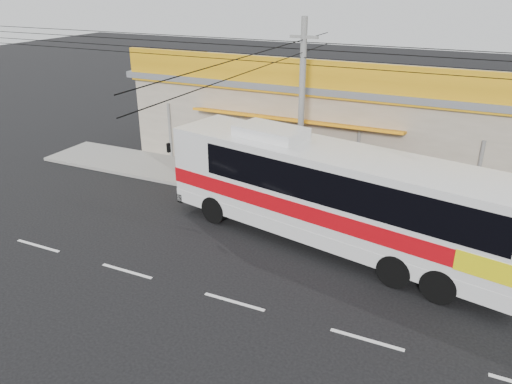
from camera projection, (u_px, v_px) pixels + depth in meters
ground at (268, 262)px, 16.99m from camera, size 120.00×120.00×0.00m
sidewalk at (323, 196)px, 21.95m from camera, size 30.00×3.20×0.15m
lane_markings at (234, 302)px, 14.91m from camera, size 50.00×0.12×0.01m
storefront_building at (359, 118)px, 25.69m from camera, size 22.60×9.20×5.70m
coach_bus at (337, 191)px, 17.29m from camera, size 13.07×5.26×3.94m
motorbike_red at (221, 176)px, 22.84m from camera, size 1.75×0.79×0.89m
motorbike_dark at (218, 161)px, 24.16m from camera, size 2.07×0.87×1.20m
utility_pole at (303, 52)px, 19.32m from camera, size 34.00×14.00×7.61m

